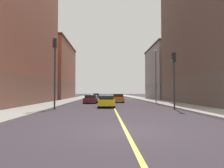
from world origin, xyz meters
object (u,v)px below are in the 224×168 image
(traffic_light_right_near, at_px, (55,64))
(car_teal, at_px, (96,96))
(building_left_mid, at_px, (177,73))
(car_maroon, at_px, (91,99))
(car_orange, at_px, (118,98))
(building_right_midblock, at_px, (45,71))
(traffic_light_left_near, at_px, (174,72))
(car_yellow, at_px, (106,102))
(building_left_near, at_px, (224,26))
(street_lamp_left_near, at_px, (156,70))

(traffic_light_right_near, relative_size, car_teal, 1.64)
(building_left_mid, distance_m, car_maroon, 26.89)
(car_maroon, relative_size, car_orange, 1.06)
(building_right_midblock, distance_m, car_orange, 25.96)
(traffic_light_left_near, height_order, car_yellow, traffic_light_left_near)
(car_yellow, bearing_deg, traffic_light_right_near, -145.60)
(building_left_mid, bearing_deg, building_left_near, -90.00)
(building_left_near, relative_size, building_right_midblock, 1.12)
(traffic_light_right_near, height_order, street_lamp_left_near, street_lamp_left_near)
(building_right_midblock, height_order, car_orange, building_right_midblock)
(building_right_midblock, height_order, car_maroon, building_right_midblock)
(building_left_near, bearing_deg, street_lamp_left_near, 159.55)
(building_left_mid, xyz_separation_m, car_yellow, (-16.35, -27.90, -5.48))
(building_right_midblock, bearing_deg, traffic_light_left_near, -58.18)
(street_lamp_left_near, bearing_deg, traffic_light_left_near, -94.55)
(street_lamp_left_near, xyz_separation_m, car_orange, (-5.57, 2.47, -4.28))
(street_lamp_left_near, bearing_deg, building_left_near, -20.45)
(street_lamp_left_near, relative_size, car_yellow, 2.00)
(traffic_light_right_near, height_order, car_orange, traffic_light_right_near)
(car_maroon, bearing_deg, car_orange, 31.91)
(car_orange, bearing_deg, building_left_near, -21.82)
(car_maroon, bearing_deg, traffic_light_left_near, -55.31)
(car_maroon, bearing_deg, car_yellow, -76.35)
(building_left_near, xyz_separation_m, building_left_mid, (0.00, 21.76, -4.70))
(building_right_midblock, relative_size, traffic_light_right_near, 3.17)
(street_lamp_left_near, xyz_separation_m, car_teal, (-10.35, 30.82, -4.32))
(building_right_midblock, xyz_separation_m, car_teal, (11.89, 9.41, -6.12))
(building_left_near, bearing_deg, car_yellow, -159.44)
(building_left_near, height_order, building_right_midblock, building_left_near)
(building_left_near, xyz_separation_m, car_maroon, (-18.61, 3.15, -10.18))
(car_yellow, bearing_deg, car_orange, 80.70)
(car_maroon, xyz_separation_m, car_orange, (4.20, 2.62, 0.04))
(building_left_near, height_order, traffic_light_left_near, building_left_near)
(building_right_midblock, bearing_deg, traffic_light_right_near, -73.97)
(building_left_near, relative_size, car_orange, 5.62)
(building_right_midblock, relative_size, car_teal, 5.20)
(car_maroon, height_order, car_orange, car_orange)
(car_orange, bearing_deg, car_maroon, -148.09)
(building_right_midblock, xyz_separation_m, traffic_light_left_near, (21.23, -34.20, -3.17))
(traffic_light_right_near, xyz_separation_m, car_yellow, (4.90, 3.36, -3.70))
(street_lamp_left_near, distance_m, car_maroon, 10.68)
(car_yellow, height_order, car_teal, same)
(car_maroon, bearing_deg, traffic_light_right_near, -101.84)
(car_maroon, distance_m, car_orange, 4.95)
(car_orange, bearing_deg, traffic_light_left_near, -73.40)
(street_lamp_left_near, bearing_deg, car_teal, 108.56)
(car_yellow, relative_size, car_orange, 0.94)
(traffic_light_left_near, bearing_deg, car_yellow, 152.66)
(building_left_near, relative_size, traffic_light_left_near, 4.41)
(traffic_light_right_near, distance_m, car_yellow, 7.00)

